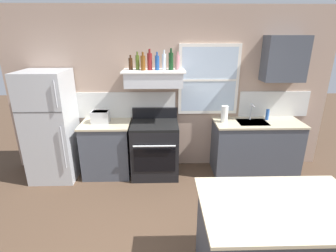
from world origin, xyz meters
TOP-DOWN VIEW (x-y plane):
  - back_wall at (0.03, 2.23)m, footprint 5.40×0.11m
  - refrigerator at (-1.90, 1.84)m, footprint 0.70×0.72m
  - counter_left_of_stove at (-1.05, 1.90)m, footprint 0.79×0.63m
  - toaster at (-1.12, 1.93)m, footprint 0.30×0.20m
  - stove_range at (-0.25, 1.86)m, footprint 0.76×0.69m
  - range_hood_shelf at (-0.25, 1.96)m, footprint 0.96×0.52m
  - bottle_brown_stout at (-0.60, 1.99)m, footprint 0.06×0.06m
  - bottle_olive_oil_square at (-0.50, 1.99)m, footprint 0.06×0.06m
  - bottle_amber_wine at (-0.41, 1.92)m, footprint 0.07×0.07m
  - bottle_red_label_wine at (-0.31, 1.96)m, footprint 0.07×0.07m
  - bottle_blue_liqueur at (-0.20, 1.94)m, footprint 0.07×0.07m
  - bottle_clear_tall at (-0.09, 1.96)m, footprint 0.06×0.06m
  - bottle_dark_green_wine at (0.02, 1.95)m, footprint 0.07×0.07m
  - bottle_rose_pink at (0.12, 2.00)m, footprint 0.07×0.07m
  - counter_right_with_sink at (1.45, 1.90)m, footprint 1.43×0.63m
  - sink_faucet at (1.35, 2.00)m, footprint 0.03×0.17m
  - paper_towel_roll at (0.88, 1.90)m, footprint 0.11×0.11m
  - dish_soap_bottle at (1.63, 2.00)m, footprint 0.06×0.06m
  - kitchen_island at (0.89, -0.26)m, footprint 1.40×0.90m
  - upper_cabinet_right at (1.80, 2.04)m, footprint 0.64×0.32m

SIDE VIEW (x-z plane):
  - counter_left_of_stove at x=-1.05m, z-range 0.00..0.91m
  - counter_right_with_sink at x=1.45m, z-range 0.00..0.91m
  - kitchen_island at x=0.89m, z-range 0.00..0.91m
  - stove_range at x=-0.25m, z-range -0.08..1.01m
  - refrigerator at x=-1.90m, z-range 0.00..1.76m
  - dish_soap_bottle at x=1.63m, z-range 0.91..1.09m
  - toaster at x=-1.12m, z-range 0.91..1.10m
  - paper_towel_roll at x=0.88m, z-range 0.91..1.18m
  - sink_faucet at x=1.35m, z-range 0.94..1.22m
  - back_wall at x=0.03m, z-range 0.00..2.70m
  - range_hood_shelf at x=-0.25m, z-range 1.50..1.75m
  - bottle_brown_stout at x=-0.60m, z-range 1.73..1.95m
  - bottle_rose_pink at x=0.12m, z-range 1.72..1.99m
  - bottle_olive_oil_square at x=-0.50m, z-range 1.72..1.99m
  - bottle_blue_liqueur at x=-0.20m, z-range 1.72..1.99m
  - bottle_amber_wine at x=-0.41m, z-range 1.72..1.99m
  - bottle_clear_tall at x=-0.09m, z-range 1.72..2.02m
  - bottle_red_label_wine at x=-0.31m, z-range 1.72..2.03m
  - bottle_dark_green_wine at x=0.02m, z-range 1.72..2.04m
  - upper_cabinet_right at x=1.80m, z-range 1.55..2.25m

